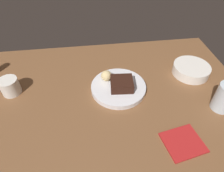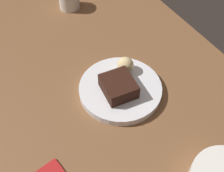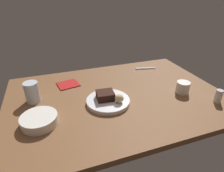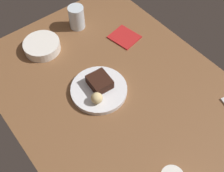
# 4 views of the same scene
# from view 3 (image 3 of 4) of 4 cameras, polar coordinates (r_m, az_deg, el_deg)

# --- Properties ---
(dining_table) EXTENTS (1.20, 0.84, 0.03)m
(dining_table) POSITION_cam_3_polar(r_m,az_deg,el_deg) (1.08, 1.43, -3.41)
(dining_table) COLOR brown
(dining_table) RESTS_ON ground
(dessert_plate) EXTENTS (0.23, 0.23, 0.02)m
(dessert_plate) POSITION_cam_3_polar(r_m,az_deg,el_deg) (1.00, -1.19, -4.61)
(dessert_plate) COLOR silver
(dessert_plate) RESTS_ON dining_table
(chocolate_cake_slice) EXTENTS (0.10, 0.09, 0.04)m
(chocolate_cake_slice) POSITION_cam_3_polar(r_m,az_deg,el_deg) (0.99, -2.04, -2.84)
(chocolate_cake_slice) COLOR black
(chocolate_cake_slice) RESTS_ON dessert_plate
(bread_roll) EXTENTS (0.05, 0.05, 0.05)m
(bread_roll) POSITION_cam_3_polar(r_m,az_deg,el_deg) (0.96, 2.18, -3.76)
(bread_roll) COLOR #DBC184
(bread_roll) RESTS_ON dessert_plate
(salt_shaker) EXTENTS (0.04, 0.04, 0.07)m
(salt_shaker) POSITION_cam_3_polar(r_m,az_deg,el_deg) (1.14, 29.50, -2.72)
(salt_shaker) COLOR silver
(salt_shaker) RESTS_ON dining_table
(water_glass) EXTENTS (0.07, 0.07, 0.11)m
(water_glass) POSITION_cam_3_polar(r_m,az_deg,el_deg) (1.07, -23.02, -1.72)
(water_glass) COLOR silver
(water_glass) RESTS_ON dining_table
(side_bowl) EXTENTS (0.16, 0.16, 0.04)m
(side_bowl) POSITION_cam_3_polar(r_m,az_deg,el_deg) (0.91, -21.13, -9.58)
(side_bowl) COLOR white
(side_bowl) RESTS_ON dining_table
(coffee_cup) EXTENTS (0.07, 0.07, 0.07)m
(coffee_cup) POSITION_cam_3_polar(r_m,az_deg,el_deg) (1.15, 20.62, -0.43)
(coffee_cup) COLOR silver
(coffee_cup) RESTS_ON dining_table
(dessert_spoon) EXTENTS (0.15, 0.05, 0.01)m
(dessert_spoon) POSITION_cam_3_polar(r_m,az_deg,el_deg) (1.43, 10.05, 5.30)
(dessert_spoon) COLOR silver
(dessert_spoon) RESTS_ON dining_table
(folded_napkin) EXTENTS (0.14, 0.13, 0.01)m
(folded_napkin) POSITION_cam_3_polar(r_m,az_deg,el_deg) (1.21, -13.10, 0.49)
(folded_napkin) COLOR #B21E1E
(folded_napkin) RESTS_ON dining_table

